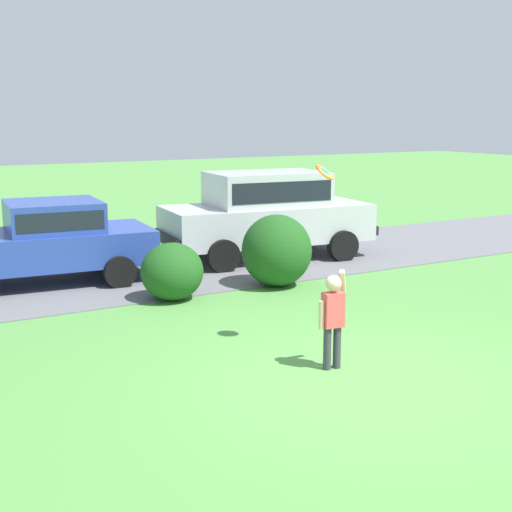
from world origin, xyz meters
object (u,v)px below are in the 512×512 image
(frisbee, at_px, (325,172))
(child_thrower, at_px, (333,314))
(parked_sedan, at_px, (43,239))
(parked_suv, at_px, (267,210))

(frisbee, bearing_deg, child_thrower, -115.28)
(parked_sedan, bearing_deg, child_thrower, -72.85)
(parked_sedan, xyz_separation_m, child_thrower, (2.00, -6.47, -0.13))
(parked_suv, bearing_deg, parked_sedan, 179.20)
(parked_sedan, height_order, parked_suv, parked_suv)
(child_thrower, bearing_deg, parked_suv, 65.93)
(parked_sedan, distance_m, child_thrower, 6.77)
(parked_suv, bearing_deg, child_thrower, -114.07)
(parked_sedan, relative_size, frisbee, 14.05)
(parked_suv, distance_m, child_thrower, 7.02)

